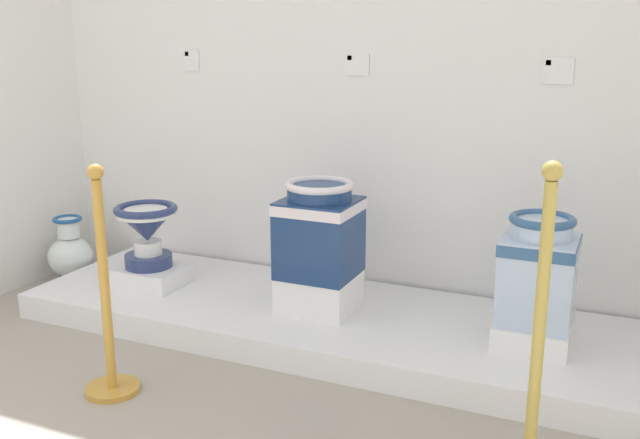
# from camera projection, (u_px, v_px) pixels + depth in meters

# --- Properties ---
(wall_back) EXTENTS (3.99, 0.06, 3.09)m
(wall_back) POSITION_uv_depth(u_px,v_px,m) (365.00, 13.00, 3.65)
(wall_back) COLOR white
(wall_back) RESTS_ON ground_plane
(display_platform) EXTENTS (3.06, 0.95, 0.13)m
(display_platform) POSITION_uv_depth(u_px,v_px,m) (323.00, 320.00, 3.56)
(display_platform) COLOR white
(display_platform) RESTS_ON ground_plane
(plinth_block_central_ornate) EXTENTS (0.38, 0.30, 0.10)m
(plinth_block_central_ornate) POSITION_uv_depth(u_px,v_px,m) (150.00, 275.00, 3.87)
(plinth_block_central_ornate) COLOR white
(plinth_block_central_ornate) RESTS_ON display_platform
(antique_toilet_central_ornate) EXTENTS (0.33, 0.33, 0.34)m
(antique_toilet_central_ornate) POSITION_uv_depth(u_px,v_px,m) (147.00, 227.00, 3.81)
(antique_toilet_central_ornate) COLOR navy
(antique_toilet_central_ornate) RESTS_ON plinth_block_central_ornate
(plinth_block_broad_patterned) EXTENTS (0.35, 0.33, 0.18)m
(plinth_block_broad_patterned) POSITION_uv_depth(u_px,v_px,m) (319.00, 292.00, 3.52)
(plinth_block_broad_patterned) COLOR white
(plinth_block_broad_patterned) RESTS_ON display_platform
(antique_toilet_broad_patterned) EXTENTS (0.36, 0.35, 0.46)m
(antique_toilet_broad_patterned) POSITION_uv_depth(u_px,v_px,m) (319.00, 226.00, 3.43)
(antique_toilet_broad_patterned) COLOR navy
(antique_toilet_broad_patterned) RESTS_ON plinth_block_broad_patterned
(plinth_block_pale_glazed) EXTENTS (0.32, 0.36, 0.11)m
(plinth_block_pale_glazed) POSITION_uv_depth(u_px,v_px,m) (534.00, 331.00, 3.13)
(plinth_block_pale_glazed) COLOR white
(plinth_block_pale_glazed) RESTS_ON display_platform
(antique_toilet_pale_glazed) EXTENTS (0.31, 0.33, 0.47)m
(antique_toilet_pale_glazed) POSITION_uv_depth(u_px,v_px,m) (539.00, 267.00, 3.06)
(antique_toilet_pale_glazed) COLOR silver
(antique_toilet_pale_glazed) RESTS_ON plinth_block_pale_glazed
(info_placard_first) EXTENTS (0.09, 0.01, 0.12)m
(info_placard_first) POSITION_uv_depth(u_px,v_px,m) (192.00, 60.00, 4.09)
(info_placard_first) COLOR white
(info_placard_second) EXTENTS (0.13, 0.01, 0.11)m
(info_placard_second) POSITION_uv_depth(u_px,v_px,m) (357.00, 64.00, 3.69)
(info_placard_second) COLOR white
(info_placard_third) EXTENTS (0.14, 0.01, 0.12)m
(info_placard_third) POSITION_uv_depth(u_px,v_px,m) (558.00, 71.00, 3.31)
(info_placard_third) COLOR white
(decorative_vase_spare) EXTENTS (0.27, 0.27, 0.40)m
(decorative_vase_spare) POSITION_uv_depth(u_px,v_px,m) (70.00, 254.00, 4.29)
(decorative_vase_spare) COLOR #1B4F8F
(decorative_vase_spare) RESTS_ON ground_plane
(stanchion_post_near_left) EXTENTS (0.22, 0.22, 0.96)m
(stanchion_post_near_left) POSITION_uv_depth(u_px,v_px,m) (107.00, 321.00, 2.91)
(stanchion_post_near_left) COLOR gold
(stanchion_post_near_left) RESTS_ON ground_plane
(stanchion_post_near_right) EXTENTS (0.28, 0.28, 1.08)m
(stanchion_post_near_right) POSITION_uv_depth(u_px,v_px,m) (534.00, 398.00, 2.31)
(stanchion_post_near_right) COLOR gold
(stanchion_post_near_right) RESTS_ON ground_plane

